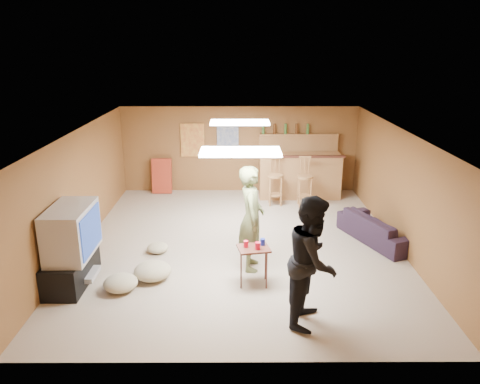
{
  "coord_description": "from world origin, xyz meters",
  "views": [
    {
      "loc": [
        -0.03,
        -8.29,
        3.71
      ],
      "look_at": [
        0.0,
        0.2,
        1.0
      ],
      "focal_mm": 35.0,
      "sensor_mm": 36.0,
      "label": 1
    }
  ],
  "objects_px": {
    "person_olive": "(251,218)",
    "sofa": "(378,228)",
    "bar_counter": "(299,176)",
    "person_black": "(313,261)",
    "tv_body": "(71,231)",
    "tray_table": "(254,266)"
  },
  "relations": [
    {
      "from": "tray_table",
      "to": "tv_body",
      "type": "bearing_deg",
      "value": 179.1
    },
    {
      "from": "person_black",
      "to": "tray_table",
      "type": "bearing_deg",
      "value": 55.47
    },
    {
      "from": "bar_counter",
      "to": "sofa",
      "type": "height_order",
      "value": "bar_counter"
    },
    {
      "from": "person_olive",
      "to": "person_black",
      "type": "xyz_separation_m",
      "value": [
        0.78,
        -1.61,
        0.0
      ]
    },
    {
      "from": "tv_body",
      "to": "sofa",
      "type": "bearing_deg",
      "value": 17.28
    },
    {
      "from": "sofa",
      "to": "tray_table",
      "type": "bearing_deg",
      "value": 101.95
    },
    {
      "from": "sofa",
      "to": "tv_body",
      "type": "bearing_deg",
      "value": 84.77
    },
    {
      "from": "person_olive",
      "to": "tray_table",
      "type": "xyz_separation_m",
      "value": [
        0.02,
        -0.58,
        -0.59
      ]
    },
    {
      "from": "person_olive",
      "to": "tray_table",
      "type": "bearing_deg",
      "value": -177.18
    },
    {
      "from": "tv_body",
      "to": "person_black",
      "type": "distance_m",
      "value": 3.78
    },
    {
      "from": "tv_body",
      "to": "bar_counter",
      "type": "height_order",
      "value": "tv_body"
    },
    {
      "from": "bar_counter",
      "to": "sofa",
      "type": "bearing_deg",
      "value": -66.7
    },
    {
      "from": "tv_body",
      "to": "sofa",
      "type": "height_order",
      "value": "tv_body"
    },
    {
      "from": "bar_counter",
      "to": "tv_body",
      "type": "bearing_deg",
      "value": -133.0
    },
    {
      "from": "bar_counter",
      "to": "person_black",
      "type": "bearing_deg",
      "value": -95.47
    },
    {
      "from": "person_black",
      "to": "tray_table",
      "type": "height_order",
      "value": "person_black"
    },
    {
      "from": "bar_counter",
      "to": "sofa",
      "type": "xyz_separation_m",
      "value": [
        1.2,
        -2.79,
        -0.29
      ]
    },
    {
      "from": "bar_counter",
      "to": "sofa",
      "type": "relative_size",
      "value": 1.11
    },
    {
      "from": "person_olive",
      "to": "sofa",
      "type": "xyz_separation_m",
      "value": [
        2.51,
        1.13,
        -0.64
      ]
    },
    {
      "from": "sofa",
      "to": "tray_table",
      "type": "xyz_separation_m",
      "value": [
        -2.49,
        -1.71,
        0.05
      ]
    },
    {
      "from": "bar_counter",
      "to": "person_olive",
      "type": "relative_size",
      "value": 1.1
    },
    {
      "from": "tv_body",
      "to": "tray_table",
      "type": "distance_m",
      "value": 2.92
    }
  ]
}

